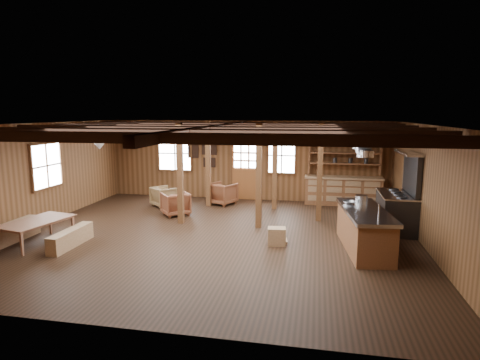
{
  "coord_description": "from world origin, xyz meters",
  "views": [
    {
      "loc": [
        2.49,
        -9.43,
        3.08
      ],
      "look_at": [
        0.6,
        0.42,
        1.38
      ],
      "focal_mm": 30.0,
      "sensor_mm": 36.0,
      "label": 1
    }
  ],
  "objects_px": {
    "armchair_c": "(164,196)",
    "armchair_a": "(175,204)",
    "kitchen_island": "(364,229)",
    "armchair_b": "(222,193)",
    "commercial_range": "(399,206)",
    "dining_table": "(38,232)"
  },
  "relations": [
    {
      "from": "dining_table",
      "to": "armchair_c",
      "type": "bearing_deg",
      "value": -7.69
    },
    {
      "from": "kitchen_island",
      "to": "armchair_b",
      "type": "height_order",
      "value": "kitchen_island"
    },
    {
      "from": "kitchen_island",
      "to": "dining_table",
      "type": "distance_m",
      "value": 7.58
    },
    {
      "from": "kitchen_island",
      "to": "armchair_a",
      "type": "height_order",
      "value": "kitchen_island"
    },
    {
      "from": "commercial_range",
      "to": "dining_table",
      "type": "height_order",
      "value": "commercial_range"
    },
    {
      "from": "armchair_c",
      "to": "dining_table",
      "type": "bearing_deg",
      "value": 110.48
    },
    {
      "from": "armchair_b",
      "to": "armchair_c",
      "type": "bearing_deg",
      "value": 43.14
    },
    {
      "from": "commercial_range",
      "to": "armchair_c",
      "type": "bearing_deg",
      "value": 168.07
    },
    {
      "from": "kitchen_island",
      "to": "armchair_c",
      "type": "height_order",
      "value": "kitchen_island"
    },
    {
      "from": "kitchen_island",
      "to": "commercial_range",
      "type": "distance_m",
      "value": 2.04
    },
    {
      "from": "armchair_c",
      "to": "commercial_range",
      "type": "bearing_deg",
      "value": -152.83
    },
    {
      "from": "armchair_a",
      "to": "armchair_c",
      "type": "xyz_separation_m",
      "value": [
        -0.79,
        1.07,
        -0.02
      ]
    },
    {
      "from": "armchair_a",
      "to": "kitchen_island",
      "type": "bearing_deg",
      "value": 119.1
    },
    {
      "from": "kitchen_island",
      "to": "armchair_b",
      "type": "bearing_deg",
      "value": 130.84
    },
    {
      "from": "dining_table",
      "to": "armchair_c",
      "type": "relative_size",
      "value": 2.28
    },
    {
      "from": "dining_table",
      "to": "armchair_a",
      "type": "xyz_separation_m",
      "value": [
        2.24,
        3.22,
        0.06
      ]
    },
    {
      "from": "armchair_b",
      "to": "armchair_c",
      "type": "height_order",
      "value": "armchair_b"
    },
    {
      "from": "commercial_range",
      "to": "armchair_b",
      "type": "height_order",
      "value": "commercial_range"
    },
    {
      "from": "armchair_a",
      "to": "armchair_c",
      "type": "distance_m",
      "value": 1.33
    },
    {
      "from": "dining_table",
      "to": "armchair_b",
      "type": "bearing_deg",
      "value": -22.97
    },
    {
      "from": "armchair_a",
      "to": "armchair_c",
      "type": "bearing_deg",
      "value": -91.92
    },
    {
      "from": "armchair_c",
      "to": "armchair_a",
      "type": "bearing_deg",
      "value": 165.67
    }
  ]
}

